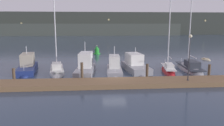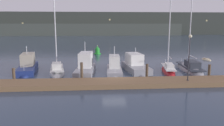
# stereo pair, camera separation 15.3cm
# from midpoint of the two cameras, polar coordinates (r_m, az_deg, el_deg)

# --- Properties ---
(ground_plane) EXTENTS (400.00, 400.00, 0.00)m
(ground_plane) POSITION_cam_midpoint_polar(r_m,az_deg,el_deg) (23.15, 0.75, -4.26)
(ground_plane) COLOR #2D3D51
(dock) EXTENTS (29.29, 2.80, 0.45)m
(dock) POSITION_cam_midpoint_polar(r_m,az_deg,el_deg) (20.86, 1.31, -5.23)
(dock) COLOR brown
(dock) RESTS_ON ground
(mooring_pile_0) EXTENTS (0.28, 0.28, 1.48)m
(mooring_pile_0) POSITION_cam_midpoint_polar(r_m,az_deg,el_deg) (23.66, -24.08, -3.00)
(mooring_pile_0) COLOR #4C3D2D
(mooring_pile_0) RESTS_ON ground
(mooring_pile_1) EXTENTS (0.28, 0.28, 1.96)m
(mooring_pile_1) POSITION_cam_midpoint_polar(r_m,az_deg,el_deg) (22.23, -7.70, -2.35)
(mooring_pile_1) COLOR #4C3D2D
(mooring_pile_1) RESTS_ON ground
(mooring_pile_2) EXTENTS (0.28, 0.28, 1.72)m
(mooring_pile_2) POSITION_cam_midpoint_polar(r_m,az_deg,el_deg) (22.84, 9.29, -2.37)
(mooring_pile_2) COLOR #4C3D2D
(mooring_pile_2) RESTS_ON ground
(mooring_pile_3) EXTENTS (0.28, 0.28, 1.57)m
(mooring_pile_3) POSITION_cam_midpoint_polar(r_m,az_deg,el_deg) (25.26, 24.20, -2.12)
(mooring_pile_3) COLOR #4C3D2D
(mooring_pile_3) RESTS_ON ground
(motorboat_berth_1) EXTENTS (3.25, 7.26, 3.72)m
(motorboat_berth_1) POSITION_cam_midpoint_polar(r_m,az_deg,el_deg) (28.81, -20.98, -1.32)
(motorboat_berth_1) COLOR navy
(motorboat_berth_1) RESTS_ON ground
(sailboat_berth_2) EXTENTS (2.72, 6.26, 9.97)m
(sailboat_berth_2) POSITION_cam_midpoint_polar(r_m,az_deg,el_deg) (26.86, -13.97, -2.26)
(sailboat_berth_2) COLOR white
(sailboat_berth_2) RESTS_ON ground
(motorboat_berth_3) EXTENTS (2.60, 7.18, 4.36)m
(motorboat_berth_3) POSITION_cam_midpoint_polar(r_m,az_deg,el_deg) (25.87, -6.79, -1.77)
(motorboat_berth_3) COLOR gray
(motorboat_berth_3) RESTS_ON ground
(motorboat_berth_4) EXTENTS (2.17, 6.29, 3.86)m
(motorboat_berth_4) POSITION_cam_midpoint_polar(r_m,az_deg,el_deg) (26.06, 0.78, -1.91)
(motorboat_berth_4) COLOR gray
(motorboat_berth_4) RESTS_ON ground
(motorboat_berth_5) EXTENTS (3.21, 7.13, 3.42)m
(motorboat_berth_5) POSITION_cam_midpoint_polar(r_m,az_deg,el_deg) (27.59, 6.26, -1.14)
(motorboat_berth_5) COLOR gray
(motorboat_berth_5) RESTS_ON ground
(sailboat_berth_6) EXTENTS (2.45, 6.22, 9.30)m
(sailboat_berth_6) POSITION_cam_midpoint_polar(r_m,az_deg,el_deg) (27.66, 14.63, -1.91)
(sailboat_berth_6) COLOR red
(sailboat_berth_6) RESTS_ON ground
(sailboat_berth_7) EXTENTS (3.01, 8.08, 10.99)m
(sailboat_berth_7) POSITION_cam_midpoint_polar(r_m,az_deg,el_deg) (29.58, 19.76, -1.43)
(sailboat_berth_7) COLOR gray
(sailboat_berth_7) RESTS_ON ground
(channel_buoy) EXTENTS (1.30, 1.30, 1.74)m
(channel_buoy) POSITION_cam_midpoint_polar(r_m,az_deg,el_deg) (42.68, -3.73, 3.18)
(channel_buoy) COLOR green
(channel_buoy) RESTS_ON ground
(dock_lamppost) EXTENTS (0.32, 0.32, 4.36)m
(dock_lamppost) POSITION_cam_midpoint_polar(r_m,az_deg,el_deg) (21.64, 19.78, 3.13)
(dock_lamppost) COLOR #2D2D33
(dock_lamppost) RESTS_ON dock
(hillside_backdrop) EXTENTS (240.00, 23.00, 12.26)m
(hillside_backdrop) POSITION_cam_midpoint_polar(r_m,az_deg,el_deg) (125.20, -5.51, 9.98)
(hillside_backdrop) COLOR #333833
(hillside_backdrop) RESTS_ON ground
(rowboat_adrift) EXTENTS (1.01, 2.68, 0.56)m
(rowboat_adrift) POSITION_cam_midpoint_polar(r_m,az_deg,el_deg) (38.99, 23.52, 0.78)
(rowboat_adrift) COLOR beige
(rowboat_adrift) RESTS_ON ground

